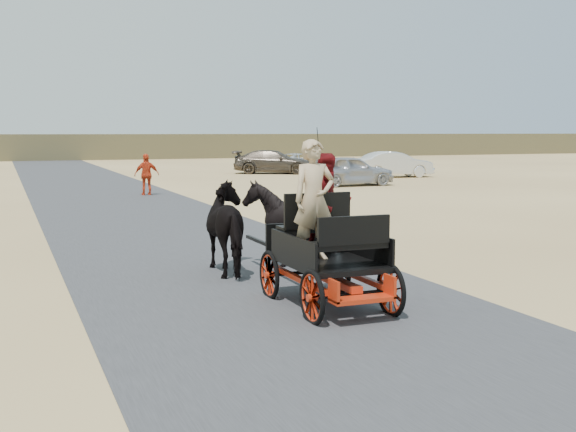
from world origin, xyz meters
name	(u,v)px	position (x,y,z in m)	size (l,w,h in m)	color
ground	(282,303)	(0.00, 0.00, 0.00)	(140.00, 140.00, 0.00)	tan
road	(282,302)	(0.00, 0.00, 0.01)	(6.00, 140.00, 0.01)	#38383A
ridge_far	(45,147)	(0.00, 62.00, 1.20)	(140.00, 6.00, 2.40)	brown
carriage	(327,282)	(0.57, -0.42, 0.36)	(1.30, 2.40, 0.72)	black
horse_left	(233,228)	(0.02, 2.58, 0.85)	(0.91, 2.01, 1.70)	black
horse_right	(288,225)	(1.12, 2.58, 0.85)	(1.37, 1.54, 1.70)	black
driver_man	(314,200)	(0.37, -0.37, 1.62)	(0.66, 0.43, 1.80)	tan
passenger_woman	(329,203)	(0.87, 0.18, 1.51)	(0.77, 0.60, 1.58)	#660C0F
pedestrian	(147,175)	(1.66, 19.78, 0.86)	(1.01, 0.42, 1.73)	red
car_a	(349,170)	(11.88, 21.46, 0.75)	(1.77, 4.41, 1.50)	#B2B2B7
car_b	(394,164)	(17.23, 26.46, 0.74)	(1.58, 4.52, 1.49)	silver
car_c	(274,162)	(12.09, 32.52, 0.74)	(2.06, 5.07, 1.47)	brown
car_d	(298,161)	(15.46, 36.70, 0.57)	(1.88, 4.07, 1.13)	silver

